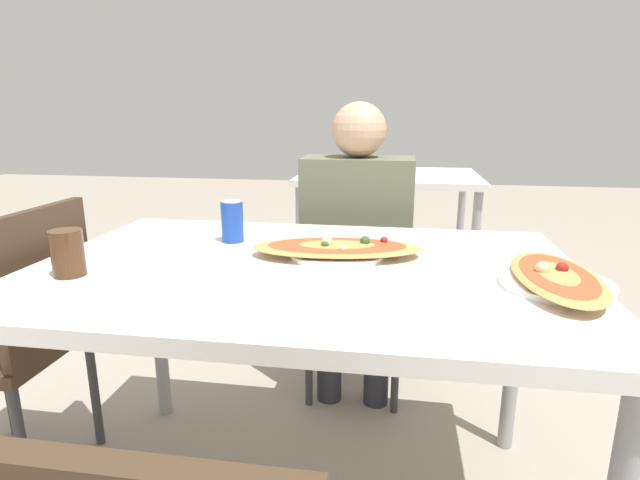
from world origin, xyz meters
TOP-DOWN VIEW (x-y plane):
  - dining_table at (0.00, 0.00)m, footprint 1.39×0.92m
  - chair_far_seated at (0.08, 0.79)m, footprint 0.40×0.40m
  - chair_side_left at (-0.89, 0.02)m, footprint 0.40×0.40m
  - person_seated at (0.08, 0.68)m, footprint 0.42×0.24m
  - pizza_main at (0.07, 0.09)m, footprint 0.48×0.26m
  - soda_can at (-0.26, 0.19)m, footprint 0.07×0.07m
  - drink_glass at (-0.54, -0.18)m, footprint 0.08×0.08m
  - pizza_second at (0.59, -0.07)m, footprint 0.25×0.40m
  - background_table at (0.13, 1.94)m, footprint 1.10×0.80m

SIDE VIEW (x-z plane):
  - chair_far_seated at x=0.08m, z-range 0.06..0.95m
  - chair_side_left at x=-0.89m, z-range 0.06..0.95m
  - dining_table at x=0.00m, z-range 0.32..1.08m
  - person_seated at x=0.08m, z-range 0.11..1.29m
  - background_table at x=0.13m, z-range 0.26..1.15m
  - pizza_second at x=0.59m, z-range 0.76..0.81m
  - pizza_main at x=0.07m, z-range 0.76..0.82m
  - drink_glass at x=-0.54m, z-range 0.77..0.88m
  - soda_can at x=-0.26m, z-range 0.77..0.89m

